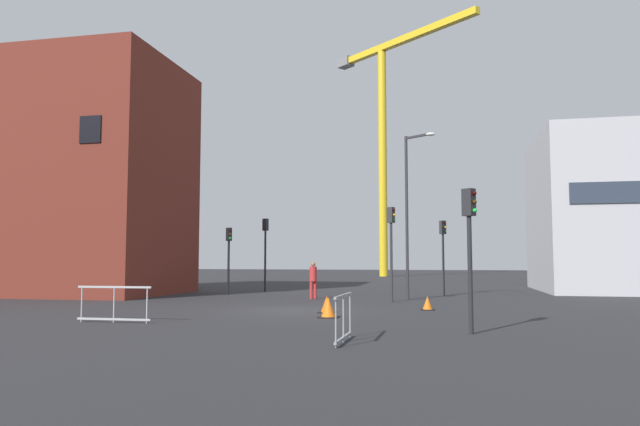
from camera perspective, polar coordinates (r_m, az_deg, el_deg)
ground at (r=21.72m, az=-2.36°, el=-9.48°), size 160.00×160.00×0.00m
brick_building at (r=34.36m, az=-21.94°, el=3.14°), size 9.86×8.20×12.52m
office_block at (r=38.52m, az=28.34°, el=0.05°), size 10.77×9.89×9.16m
construction_crane at (r=64.83m, az=6.43°, el=9.08°), size 15.82×13.28×25.69m
streetlamp_tall at (r=27.82m, az=8.75°, el=0.95°), size 1.46×0.99×7.73m
traffic_light_corner at (r=31.08m, az=11.91°, el=-3.07°), size 0.37×0.37×3.87m
traffic_light_near at (r=15.39m, az=14.38°, el=-2.11°), size 0.38×0.36×3.69m
traffic_light_verge at (r=34.11m, az=-5.36°, el=-2.91°), size 0.39×0.34×4.22m
traffic_light_far at (r=26.08m, az=6.96°, el=-2.47°), size 0.39×0.35×4.18m
traffic_light_island at (r=31.42m, az=-8.89°, el=-3.50°), size 0.37×0.37×3.54m
pedestrian_walking at (r=27.92m, az=-0.67°, el=-6.28°), size 0.34×0.34×1.74m
safety_barrier_right_run at (r=18.64m, az=-19.45°, el=-8.32°), size 2.35×0.12×1.08m
safety_barrier_left_run at (r=13.53m, az=2.30°, el=-10.13°), size 0.10×1.93×1.08m
traffic_cone_by_barrier at (r=22.24m, az=10.44°, el=-8.70°), size 0.50×0.50×0.50m
traffic_cone_orange at (r=20.81m, az=0.67°, el=-8.96°), size 0.58×0.58×0.58m
traffic_cone_on_verge at (r=19.08m, az=0.82°, el=-9.27°), size 0.64×0.64×0.64m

